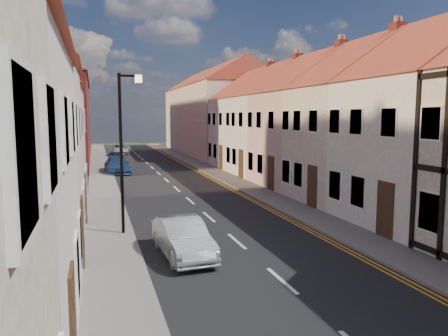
{
  "coord_description": "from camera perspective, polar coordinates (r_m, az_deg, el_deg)",
  "views": [
    {
      "loc": [
        -4.85,
        3.32,
        4.53
      ],
      "look_at": [
        1.29,
        23.93,
        1.99
      ],
      "focal_mm": 35.0,
      "sensor_mm": 36.0,
      "label": 1
    }
  ],
  "objects": [
    {
      "name": "cottage_r_cream_far",
      "position": [
        39.03,
        4.7,
        6.64
      ],
      "size": [
        8.3,
        6.0,
        9.0
      ],
      "color": "white",
      "rests_on": "ground"
    },
    {
      "name": "block_right_far",
      "position": [
        53.59,
        -1.29,
        7.56
      ],
      "size": [
        8.3,
        24.2,
        10.5
      ],
      "color": "white",
      "rests_on": "ground"
    },
    {
      "name": "cottage_r_white_far",
      "position": [
        34.06,
        8.02,
        6.6
      ],
      "size": [
        8.3,
        5.2,
        9.0
      ],
      "color": "white",
      "rests_on": "ground"
    },
    {
      "name": "car_far",
      "position": [
        35.94,
        -13.77,
        0.39
      ],
      "size": [
        1.99,
        4.65,
        1.34
      ],
      "primitive_type": "imported",
      "rotation": [
        0.0,
        0.0,
        0.03
      ],
      "color": "navy",
      "rests_on": "ground"
    },
    {
      "name": "car_mid",
      "position": [
        14.38,
        -5.43,
        -9.07
      ],
      "size": [
        1.58,
        3.84,
        1.24
      ],
      "primitive_type": "imported",
      "rotation": [
        0.0,
        0.0,
        0.07
      ],
      "color": "#B3B4BB",
      "rests_on": "ground"
    },
    {
      "name": "lamppost",
      "position": [
        16.74,
        -13.02,
        3.18
      ],
      "size": [
        0.88,
        0.15,
        6.0
      ],
      "color": "black",
      "rests_on": "pavement_left"
    },
    {
      "name": "cottage_r_cream_mid",
      "position": [
        24.65,
        18.57,
        6.28
      ],
      "size": [
        8.3,
        5.2,
        9.0
      ],
      "color": "white",
      "rests_on": "ground"
    },
    {
      "name": "pavement_right",
      "position": [
        28.59,
        2.51,
        -2.25
      ],
      "size": [
        1.8,
        90.0,
        0.12
      ],
      "primitive_type": "cube",
      "color": "slate",
      "rests_on": "ground"
    },
    {
      "name": "block_left_far",
      "position": [
        46.9,
        -22.21,
        7.19
      ],
      "size": [
        8.3,
        24.2,
        10.5
      ],
      "color": "maroon",
      "rests_on": "ground"
    },
    {
      "name": "cottage_r_pink",
      "position": [
        29.23,
        12.45,
        6.48
      ],
      "size": [
        8.3,
        6.0,
        9.0
      ],
      "color": "beige",
      "rests_on": "ground"
    },
    {
      "name": "pavement_left",
      "position": [
        27.06,
        -15.42,
        -3.01
      ],
      "size": [
        1.8,
        90.0,
        0.12
      ],
      "primitive_type": "cube",
      "color": "slate",
      "rests_on": "ground"
    },
    {
      "name": "car_distant",
      "position": [
        54.07,
        -13.35,
        2.41
      ],
      "size": [
        2.61,
        4.61,
        1.21
      ],
      "primitive_type": "imported",
      "rotation": [
        0.0,
        0.0,
        -0.14
      ],
      "color": "#B9BAC1",
      "rests_on": "ground"
    },
    {
      "name": "road",
      "position": [
        27.49,
        -6.2,
        -2.75
      ],
      "size": [
        7.0,
        90.0,
        0.02
      ],
      "primitive_type": "cube",
      "color": "black",
      "rests_on": "ground"
    }
  ]
}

